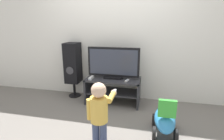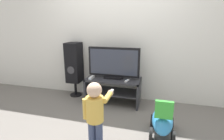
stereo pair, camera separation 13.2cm
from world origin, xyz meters
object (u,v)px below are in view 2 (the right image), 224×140
Objects in this scene: child at (95,109)px; ride_on_toy at (162,120)px; remote_primary at (127,81)px; game_console at (92,77)px; television at (114,63)px; speaker_tower at (74,63)px.

child is 1.34× the size of ride_on_toy.
remote_primary is 0.17× the size of child.
game_console is 0.30× the size of ride_on_toy.
game_console is at bearing 113.50° from child.
game_console is at bearing -161.24° from television.
ride_on_toy is at bearing 27.85° from child.
child is at bearing -152.15° from ride_on_toy.
child is (-0.17, -1.11, -0.00)m from remote_primary.
speaker_tower reaches higher than television.
ride_on_toy reaches higher than remote_primary.
remote_primary is 0.12× the size of speaker_tower.
ride_on_toy is at bearing -43.10° from television.
speaker_tower is (-0.45, 0.23, 0.19)m from game_console.
television is at bearing 18.76° from game_console.
speaker_tower reaches higher than game_console.
television reaches higher than child.
television is at bearing 155.76° from remote_primary.
speaker_tower is (-0.84, 0.10, -0.07)m from television.
ride_on_toy is at bearing -28.76° from game_console.
speaker_tower is at bearing 168.87° from remote_primary.
television is 7.00× the size of remote_primary.
television is 0.40m from remote_primary.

